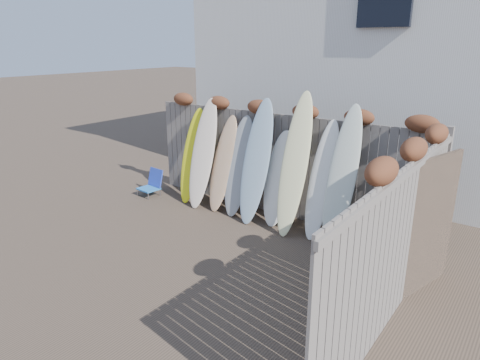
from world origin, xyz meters
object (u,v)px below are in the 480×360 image
Objects in this scene: beach_chair at (152,183)px; surfboard_0 at (192,156)px; wooden_crate at (364,260)px; lattice_panel at (428,225)px.

beach_chair is 0.28× the size of surfboard_0.
surfboard_0 is at bearing 18.60° from beach_chair.
beach_chair is 0.94× the size of wooden_crate.
wooden_crate is at bearing -17.53° from surfboard_0.
surfboard_0 is (0.96, 0.32, 0.72)m from beach_chair.
wooden_crate is 1.00m from lattice_panel.
beach_chair is at bearing 172.43° from wooden_crate.
beach_chair is 5.24m from wooden_crate.
lattice_panel is at bearing -12.93° from surfboard_0.
beach_chair is 1.24m from surfboard_0.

